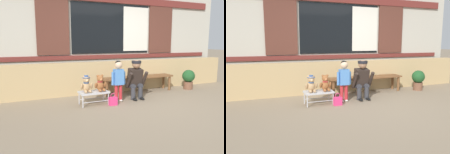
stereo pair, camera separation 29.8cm
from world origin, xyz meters
TOP-DOWN VIEW (x-y plane):
  - ground_plane at (0.00, 0.00)m, footprint 60.00×60.00m
  - brick_low_wall at (0.00, 1.43)m, footprint 7.44×0.25m
  - shop_facade at (0.00, 1.94)m, footprint 7.59×0.26m
  - wooden_bench_long at (0.43, 1.06)m, footprint 2.10×0.40m
  - small_display_bench at (-1.08, 0.36)m, footprint 0.64×0.36m
  - teddy_bear_with_hat at (-1.24, 0.37)m, footprint 0.28×0.27m
  - teddy_bear_plain at (-0.92, 0.37)m, footprint 0.28×0.26m
  - child_standing at (-0.47, 0.39)m, footprint 0.35×0.18m
  - adult_crouching at (0.03, 0.46)m, footprint 0.50×0.49m
  - handbag_on_ground at (-0.71, 0.15)m, footprint 0.18×0.11m
  - potted_plant at (2.00, 0.81)m, footprint 0.36×0.36m

SIDE VIEW (x-z plane):
  - ground_plane at x=0.00m, z-range 0.00..0.00m
  - handbag_on_ground at x=-0.71m, z-range -0.04..0.23m
  - small_display_bench at x=-1.08m, z-range 0.12..0.42m
  - potted_plant at x=2.00m, z-range 0.04..0.61m
  - wooden_bench_long at x=0.43m, z-range 0.15..0.59m
  - brick_low_wall at x=0.00m, z-range 0.00..0.85m
  - teddy_bear_plain at x=-0.92m, z-range 0.28..0.65m
  - teddy_bear_with_hat at x=-1.24m, z-range 0.29..0.65m
  - adult_crouching at x=0.03m, z-range 0.01..0.96m
  - child_standing at x=-0.47m, z-range 0.11..1.07m
  - shop_facade at x=0.00m, z-range 0.00..3.59m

